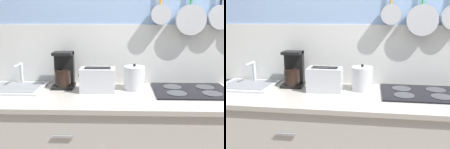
% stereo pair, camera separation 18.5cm
% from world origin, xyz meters
% --- Properties ---
extents(wall_back, '(7.20, 0.15, 2.60)m').
position_xyz_m(wall_back, '(0.00, 0.37, 1.28)').
color(wall_back, '#84A3CC').
rests_on(wall_back, ground_plane).
extents(countertop, '(3.00, 0.67, 0.03)m').
position_xyz_m(countertop, '(0.00, 0.00, 0.88)').
color(countertop, '#A59E93').
rests_on(countertop, cabinet_base).
extents(sink_basin, '(0.46, 0.38, 0.20)m').
position_xyz_m(sink_basin, '(-1.23, 0.13, 0.92)').
color(sink_basin, '#B7BABF').
rests_on(sink_basin, countertop).
extents(coffee_maker, '(0.18, 0.17, 0.30)m').
position_xyz_m(coffee_maker, '(-0.84, 0.20, 1.03)').
color(coffee_maker, black).
rests_on(coffee_maker, countertop).
extents(toaster, '(0.29, 0.16, 0.20)m').
position_xyz_m(toaster, '(-0.54, 0.08, 1.00)').
color(toaster, '#B7BABF').
rests_on(toaster, countertop).
extents(kettle, '(0.17, 0.17, 0.22)m').
position_xyz_m(kettle, '(-0.25, 0.15, 1.00)').
color(kettle, '#B7BABF').
rests_on(kettle, countertop).
extents(cooktop, '(0.60, 0.44, 0.01)m').
position_xyz_m(cooktop, '(0.21, 0.10, 0.91)').
color(cooktop, black).
rests_on(cooktop, countertop).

